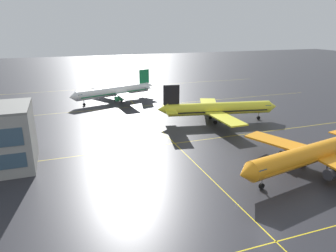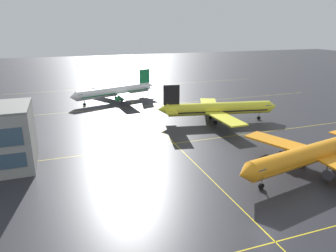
% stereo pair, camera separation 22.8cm
% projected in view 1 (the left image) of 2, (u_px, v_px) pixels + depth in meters
% --- Properties ---
extents(ground_plane, '(600.00, 600.00, 0.00)m').
position_uv_depth(ground_plane, '(267.00, 233.00, 45.91)').
color(ground_plane, '#28282D').
extents(airliner_front_gate, '(39.41, 33.56, 12.29)m').
position_uv_depth(airliner_front_gate, '(312.00, 154.00, 63.84)').
color(airliner_front_gate, orange).
rests_on(airliner_front_gate, ground).
extents(airliner_second_row, '(39.27, 33.39, 12.26)m').
position_uv_depth(airliner_second_row, '(218.00, 109.00, 98.34)').
color(airliner_second_row, yellow).
rests_on(airliner_second_row, ground).
extents(airliner_third_row, '(36.77, 31.42, 11.69)m').
position_uv_depth(airliner_third_row, '(115.00, 91.00, 125.31)').
color(airliner_third_row, white).
rests_on(airliner_third_row, ground).
extents(taxiway_markings, '(156.12, 180.82, 0.01)m').
position_uv_depth(taxiway_markings, '(152.00, 122.00, 99.35)').
color(taxiway_markings, yellow).
rests_on(taxiway_markings, ground).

